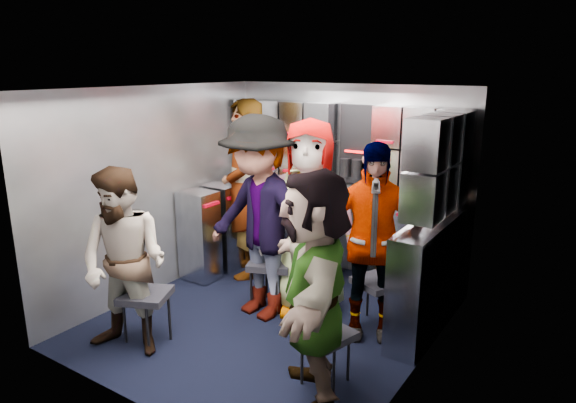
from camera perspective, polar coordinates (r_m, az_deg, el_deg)
The scene contains 29 objects.
floor at distance 4.88m, azimuth -2.07°, elevation -13.02°, with size 3.00×3.00×0.00m, color black.
wall_back at distance 5.74m, azimuth 6.54°, elevation 2.36°, with size 2.80×0.04×2.10m, color gray.
wall_left at distance 5.40m, azimuth -14.38°, elevation 1.19°, with size 0.04×3.00×2.10m, color gray.
wall_right at distance 3.88m, azimuth 14.92°, elevation -4.18°, with size 0.04×3.00×2.10m, color gray.
ceiling at distance 4.32m, azimuth -2.33°, elevation 12.42°, with size 2.80×3.00×0.02m, color silver.
cart_bank_back at distance 5.71m, azimuth 5.42°, elevation -3.47°, with size 2.68×0.38×0.99m, color #8E939D.
cart_bank_left at distance 5.79m, azimuth -8.54°, elevation -3.30°, with size 0.38×0.76×0.99m, color #8E939D.
counter at distance 5.56m, azimuth 5.55°, elevation 1.62°, with size 2.68×0.42×0.03m, color #AEB0B5.
locker_bank_back at distance 5.53m, azimuth 5.97°, elevation 6.54°, with size 2.68×0.28×0.82m, color #8E939D.
locker_bank_right at distance 4.46m, azimuth 16.39°, elevation 4.03°, with size 0.28×1.00×0.82m, color #8E939D.
right_cabinet at distance 4.65m, azimuth 15.13°, elevation -8.21°, with size 0.28×1.20×1.00m, color #8E939D.
coffee_niche at distance 5.50m, azimuth 7.92°, elevation 6.23°, with size 0.46×0.16×0.84m, color black, non-canonical shape.
red_latch_strip at distance 5.43m, azimuth 4.52°, elevation -0.17°, with size 2.60×0.02×0.03m, color #960012.
jump_seat_near_left at distance 4.53m, azimuth -15.55°, elevation -10.27°, with size 0.50×0.49×0.45m.
jump_seat_mid_left at distance 4.97m, azimuth -1.89°, elevation -7.14°, with size 0.52×0.51×0.48m.
jump_seat_center at distance 5.04m, azimuth 3.34°, elevation -7.00°, with size 0.44×0.42×0.46m.
jump_seat_mid_right at distance 4.71m, azimuth 9.88°, elevation -9.08°, with size 0.49×0.48×0.44m.
jump_seat_near_right at distance 3.87m, azimuth 4.22°, elevation -14.73°, with size 0.44×0.43×0.43m.
attendant_standing at distance 5.60m, azimuth -4.92°, elevation 1.32°, with size 0.71×0.47×1.95m, color black.
attendant_arc_a at distance 4.28m, azimuth -17.70°, elevation -6.56°, with size 0.75×0.58×1.54m, color black.
attendant_arc_b at distance 4.66m, azimuth -3.23°, elevation -1.93°, with size 1.21×0.70×1.88m, color black.
attendant_arc_c at distance 4.73m, azimuth 2.33°, elevation -1.91°, with size 0.90×0.59×1.84m, color black.
attendant_arc_d at distance 4.38m, azimuth 9.19°, elevation -4.41°, with size 1.00×0.42×1.70m, color black.
attendant_arc_e at distance 3.52m, azimuth 2.90°, elevation -9.57°, with size 1.53×0.49×1.65m, color black.
bottle_left at distance 5.96m, azimuth -2.38°, elevation 3.99°, with size 0.06×0.06×0.26m, color white.
bottle_mid at distance 5.60m, azimuth 3.22°, elevation 3.13°, with size 0.07×0.07×0.23m, color white.
bottle_right at distance 5.10m, azimuth 15.69°, elevation 1.56°, with size 0.07×0.07×0.26m, color white.
cup_left at distance 5.94m, azimuth -2.04°, elevation 3.19°, with size 0.09×0.09×0.10m, color tan.
cup_right at distance 5.12m, azimuth 15.12°, elevation 0.69°, with size 0.08×0.08×0.09m, color tan.
Camera 1 is at (2.52, -3.51, 2.28)m, focal length 32.00 mm.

